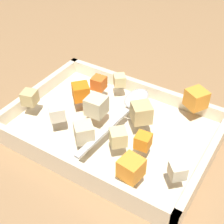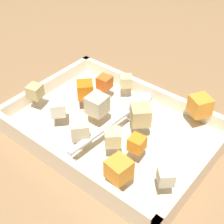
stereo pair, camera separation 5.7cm
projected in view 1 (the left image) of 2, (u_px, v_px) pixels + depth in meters
name	position (u px, v px, depth m)	size (l,w,h in m)	color
ground_plane	(115.00, 138.00, 0.60)	(4.00, 4.00, 0.00)	#936D47
baking_dish	(112.00, 129.00, 0.60)	(0.36, 0.26, 0.04)	beige
carrot_chunk_corner_se	(143.00, 141.00, 0.51)	(0.02, 0.02, 0.02)	orange
carrot_chunk_far_left	(81.00, 92.00, 0.61)	(0.03, 0.03, 0.03)	orange
carrot_chunk_heap_side	(99.00, 83.00, 0.64)	(0.03, 0.03, 0.03)	orange
carrot_chunk_rim_edge	(131.00, 168.00, 0.47)	(0.03, 0.03, 0.03)	orange
carrot_chunk_front_center	(196.00, 99.00, 0.59)	(0.03, 0.03, 0.03)	orange
potato_chunk_near_spoon	(118.00, 137.00, 0.52)	(0.03, 0.03, 0.03)	#E0CC89
potato_chunk_center	(84.00, 132.00, 0.53)	(0.03, 0.03, 0.03)	beige
potato_chunk_mid_right	(30.00, 98.00, 0.60)	(0.03, 0.03, 0.03)	tan
potato_chunk_heap_top	(141.00, 113.00, 0.56)	(0.03, 0.03, 0.03)	tan
potato_chunk_corner_sw	(120.00, 80.00, 0.65)	(0.02, 0.02, 0.02)	#E0CC89
potato_chunk_mid_left	(96.00, 106.00, 0.58)	(0.03, 0.03, 0.03)	beige
parsnip_chunk_far_right	(178.00, 171.00, 0.47)	(0.02, 0.02, 0.02)	beige
parsnip_chunk_under_handle	(57.00, 113.00, 0.57)	(0.03, 0.03, 0.03)	silver
serving_spoon	(132.00, 102.00, 0.60)	(0.04, 0.20, 0.02)	silver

